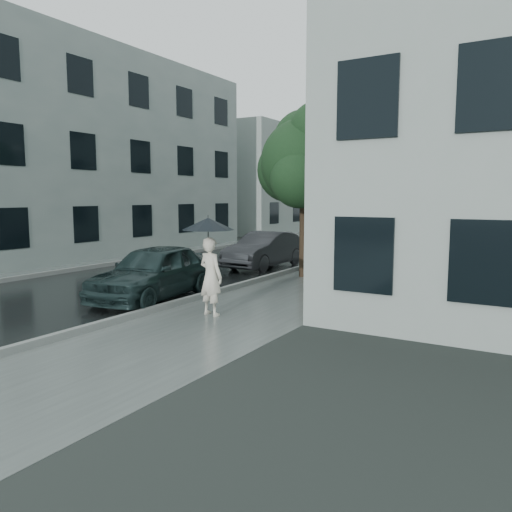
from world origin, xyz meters
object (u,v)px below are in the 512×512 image
Objects in this scene: street_tree at (306,161)px; car_near at (154,272)px; lamp_post at (315,186)px; car_far at (265,250)px; pedestrian at (211,276)px.

car_near is at bearing -108.31° from street_tree.
street_tree is 1.05× the size of lamp_post.
lamp_post is at bearing 13.43° from car_far.
car_far is (-2.26, 1.20, -3.24)m from street_tree.
car_far is (-2.83, 7.52, -0.22)m from pedestrian.
car_near is at bearing -84.68° from car_far.
pedestrian is 8.27m from lamp_post.
street_tree is 1.39× the size of car_far.
pedestrian is 0.43× the size of car_far.
street_tree is 4.12m from car_far.
pedestrian is 7.03m from street_tree.
lamp_post reaches higher than car_far.
car_near is 1.03× the size of car_far.
car_far is at bearing 152.07° from street_tree.
street_tree is at bearing -72.41° from pedestrian.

